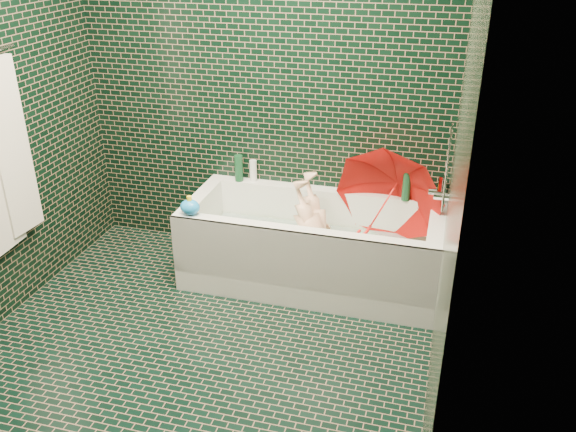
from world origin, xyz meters
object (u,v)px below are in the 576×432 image
(bathtub, at_px, (311,254))
(umbrella, at_px, (383,207))
(rubber_duck, at_px, (418,193))
(bath_toy, at_px, (190,207))
(child, at_px, (317,242))

(bathtub, relative_size, umbrella, 2.41)
(rubber_duck, relative_size, bath_toy, 0.74)
(child, distance_m, umbrella, 0.50)
(bathtub, height_order, rubber_duck, rubber_duck)
(bathtub, distance_m, child, 0.11)
(bath_toy, bearing_deg, rubber_duck, 9.69)
(child, distance_m, rubber_duck, 0.76)
(bath_toy, bearing_deg, umbrella, 2.28)
(bathtub, relative_size, child, 1.84)
(child, distance_m, bath_toy, 0.88)
(umbrella, distance_m, bath_toy, 1.24)
(umbrella, bearing_deg, bathtub, -150.93)
(child, xyz_separation_m, umbrella, (0.41, 0.08, 0.28))
(bathtub, relative_size, rubber_duck, 15.12)
(rubber_duck, xyz_separation_m, bath_toy, (-1.39, -0.64, 0.02))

